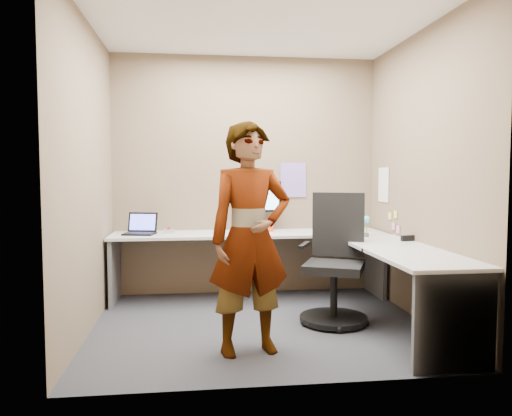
{
  "coord_description": "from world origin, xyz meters",
  "views": [
    {
      "loc": [
        -0.59,
        -4.4,
        1.38
      ],
      "look_at": [
        -0.01,
        0.25,
        1.05
      ],
      "focal_mm": 35.0,
      "sensor_mm": 36.0,
      "label": 1
    }
  ],
  "objects": [
    {
      "name": "office_chair",
      "position": [
        0.7,
        0.04,
        0.48
      ],
      "size": [
        0.68,
        0.69,
        1.17
      ],
      "rotation": [
        0.0,
        0.0,
        -0.42
      ],
      "color": "black",
      "rests_on": "ground"
    },
    {
      "name": "flower",
      "position": [
        1.15,
        0.46,
        0.87
      ],
      "size": [
        0.07,
        0.07,
        0.22
      ],
      "color": "brown",
      "rests_on": "desk"
    },
    {
      "name": "sticky_note_a",
      "position": [
        1.49,
        0.55,
        0.95
      ],
      "size": [
        0.01,
        0.07,
        0.07
      ],
      "primitive_type": "cube",
      "color": "#F2E059",
      "rests_on": "wall_right"
    },
    {
      "name": "wall_right",
      "position": [
        1.5,
        0.0,
        1.35
      ],
      "size": [
        0.0,
        2.7,
        2.7
      ],
      "primitive_type": "plane",
      "rotation": [
        1.57,
        0.0,
        -1.57
      ],
      "color": "#756148",
      "rests_on": "ground"
    },
    {
      "name": "origami",
      "position": [
        0.14,
        0.77,
        0.76
      ],
      "size": [
        0.1,
        0.1,
        0.06
      ],
      "primitive_type": "cone",
      "color": "white",
      "rests_on": "desk"
    },
    {
      "name": "stapler",
      "position": [
        1.44,
        0.12,
        0.76
      ],
      "size": [
        0.16,
        0.07,
        0.05
      ],
      "primitive_type": "cube",
      "rotation": [
        0.0,
        0.0,
        0.22
      ],
      "color": "black",
      "rests_on": "desk"
    },
    {
      "name": "ceiling",
      "position": [
        0.0,
        0.0,
        2.7
      ],
      "size": [
        3.0,
        3.0,
        0.0
      ],
      "primitive_type": "plane",
      "rotation": [
        3.14,
        0.0,
        0.0
      ],
      "color": "white",
      "rests_on": "wall_back"
    },
    {
      "name": "wall_left",
      "position": [
        -1.5,
        0.0,
        1.35
      ],
      "size": [
        0.0,
        2.7,
        2.7
      ],
      "primitive_type": "plane",
      "rotation": [
        1.57,
        0.0,
        1.57
      ],
      "color": "#756148",
      "rests_on": "ground"
    },
    {
      "name": "person",
      "position": [
        -0.17,
        -0.66,
        0.88
      ],
      "size": [
        0.72,
        0.55,
        1.77
      ],
      "primitive_type": "imported",
      "rotation": [
        0.0,
        0.0,
        0.22
      ],
      "color": "#999399",
      "rests_on": "ground"
    },
    {
      "name": "ground",
      "position": [
        0.0,
        0.0,
        0.0
      ],
      "size": [
        3.0,
        3.0,
        0.0
      ],
      "primitive_type": "plane",
      "color": "#28292E",
      "rests_on": "ground"
    },
    {
      "name": "sticky_note_b",
      "position": [
        1.49,
        0.6,
        0.82
      ],
      "size": [
        0.01,
        0.07,
        0.07
      ],
      "primitive_type": "cube",
      "color": "pink",
      "rests_on": "wall_right"
    },
    {
      "name": "desk",
      "position": [
        0.44,
        0.39,
        0.59
      ],
      "size": [
        2.98,
        2.58,
        0.73
      ],
      "color": "silver",
      "rests_on": "ground"
    },
    {
      "name": "sticky_note_d",
      "position": [
        1.49,
        0.7,
        0.92
      ],
      "size": [
        0.01,
        0.07,
        0.07
      ],
      "primitive_type": "cube",
      "color": "#F2E059",
      "rests_on": "wall_right"
    },
    {
      "name": "laptop",
      "position": [
        -1.16,
        0.99,
        0.79
      ],
      "size": [
        0.37,
        0.33,
        0.23
      ],
      "rotation": [
        0.0,
        0.0,
        -0.22
      ],
      "color": "black",
      "rests_on": "desk"
    },
    {
      "name": "paper_ream",
      "position": [
        0.13,
        1.15,
        0.76
      ],
      "size": [
        0.35,
        0.27,
        0.06
      ],
      "primitive_type": "cube",
      "rotation": [
        0.0,
        0.0,
        -0.1
      ],
      "color": "red",
      "rests_on": "desk"
    },
    {
      "name": "monitor",
      "position": [
        0.13,
        1.17,
        1.08
      ],
      "size": [
        0.52,
        0.17,
        0.49
      ],
      "rotation": [
        0.0,
        0.0,
        -0.1
      ],
      "color": "black",
      "rests_on": "paper_ream"
    },
    {
      "name": "wall_back",
      "position": [
        0.0,
        1.3,
        1.35
      ],
      "size": [
        3.0,
        0.0,
        3.0
      ],
      "primitive_type": "plane",
      "rotation": [
        1.57,
        0.0,
        0.0
      ],
      "color": "#756148",
      "rests_on": "ground"
    },
    {
      "name": "sticky_note_c",
      "position": [
        1.49,
        0.48,
        0.8
      ],
      "size": [
        0.01,
        0.07,
        0.07
      ],
      "primitive_type": "cube",
      "color": "pink",
      "rests_on": "wall_right"
    },
    {
      "name": "trackball_mouse",
      "position": [
        -0.86,
        1.01,
        0.76
      ],
      "size": [
        0.12,
        0.08,
        0.07
      ],
      "color": "#B7B7BC",
      "rests_on": "desk"
    },
    {
      "name": "calendar_purple",
      "position": [
        0.55,
        1.29,
        1.3
      ],
      "size": [
        0.3,
        0.01,
        0.4
      ],
      "primitive_type": "cube",
      "color": "#846BB7",
      "rests_on": "wall_back"
    },
    {
      "name": "calendar_white",
      "position": [
        1.49,
        0.9,
        1.25
      ],
      "size": [
        0.01,
        0.28,
        0.38
      ],
      "primitive_type": "cube",
      "color": "white",
      "rests_on": "wall_right"
    }
  ]
}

